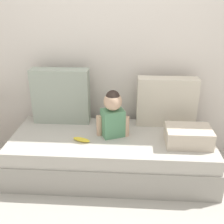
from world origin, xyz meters
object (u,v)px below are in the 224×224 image
throw_pillow_right (166,102)px  banana (81,140)px  couch (111,154)px  throw_pillow_left (61,96)px  folded_blanket (188,136)px  toddler (113,113)px

throw_pillow_right → banana: (-0.80, -0.42, -0.23)m
couch → throw_pillow_right: (0.54, 0.30, 0.45)m
throw_pillow_left → folded_blanket: throw_pillow_left is taller
couch → folded_blanket: 0.76m
throw_pillow_right → toddler: throw_pillow_right is taller
couch → throw_pillow_left: bearing=150.8°
toddler → folded_blanket: bearing=-9.7°
couch → banana: (-0.27, -0.12, 0.22)m
throw_pillow_left → throw_pillow_right: size_ratio=0.98×
throw_pillow_left → banana: (0.27, -0.42, -0.26)m
toddler → banana: toddler is taller
folded_blanket → throw_pillow_left: bearing=162.0°
toddler → couch: bearing=-126.8°
couch → throw_pillow_right: size_ratio=3.30×
folded_blanket → throw_pillow_right: bearing=111.8°
throw_pillow_right → banana: throw_pillow_right is taller
throw_pillow_right → folded_blanket: 0.46m
throw_pillow_left → folded_blanket: 1.31m
throw_pillow_right → banana: 0.94m
throw_pillow_left → folded_blanket: bearing=-18.0°
toddler → banana: 0.38m
couch → banana: bearing=-155.0°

